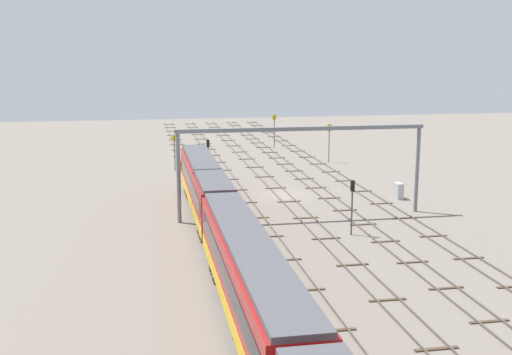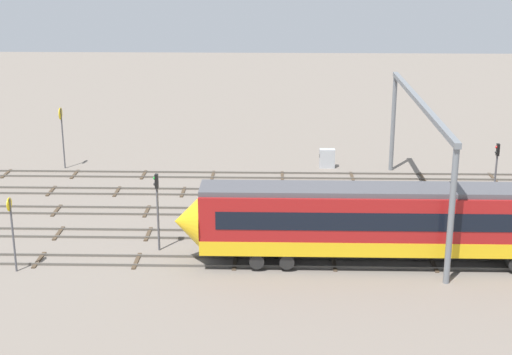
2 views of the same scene
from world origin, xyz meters
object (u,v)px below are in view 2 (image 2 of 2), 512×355
(speed_sign_near_foreground, at_px, (12,225))
(relay_cabinet, at_px, (327,158))
(overhead_gantry, at_px, (419,126))
(speed_sign_far_trackside, at_px, (62,128))
(signal_light_trackside_approach, at_px, (157,201))
(signal_light_trackside_departure, at_px, (496,165))

(speed_sign_near_foreground, relative_size, relay_cabinet, 2.80)
(overhead_gantry, bearing_deg, speed_sign_far_trackside, -21.54)
(speed_sign_near_foreground, xyz_separation_m, signal_light_trackside_approach, (-8.08, -3.48, 0.33))
(speed_sign_near_foreground, xyz_separation_m, signal_light_trackside_departure, (-31.81, -13.01, 0.09))
(overhead_gantry, relative_size, speed_sign_near_foreground, 4.99)
(signal_light_trackside_departure, distance_m, relay_cabinet, 15.15)
(overhead_gantry, bearing_deg, relay_cabinet, -65.34)
(speed_sign_near_foreground, height_order, relay_cabinet, speed_sign_near_foreground)
(speed_sign_near_foreground, relative_size, speed_sign_far_trackside, 0.87)
(speed_sign_far_trackside, distance_m, relay_cabinet, 22.89)
(speed_sign_near_foreground, relative_size, signal_light_trackside_approach, 0.92)
(overhead_gantry, bearing_deg, signal_light_trackside_approach, 21.59)
(overhead_gantry, xyz_separation_m, signal_light_trackside_approach, (17.32, 6.86, -3.31))
(speed_sign_far_trackside, relative_size, signal_light_trackside_approach, 1.05)
(signal_light_trackside_approach, xyz_separation_m, relay_cabinet, (-11.89, -18.70, -2.46))
(relay_cabinet, bearing_deg, speed_sign_far_trackside, 1.85)
(signal_light_trackside_approach, relative_size, signal_light_trackside_departure, 1.09)
(overhead_gantry, distance_m, signal_light_trackside_approach, 18.92)
(signal_light_trackside_departure, height_order, relay_cabinet, signal_light_trackside_departure)
(speed_sign_near_foreground, bearing_deg, overhead_gantry, -157.86)
(overhead_gantry, relative_size, speed_sign_far_trackside, 4.34)
(speed_sign_near_foreground, distance_m, signal_light_trackside_approach, 8.80)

